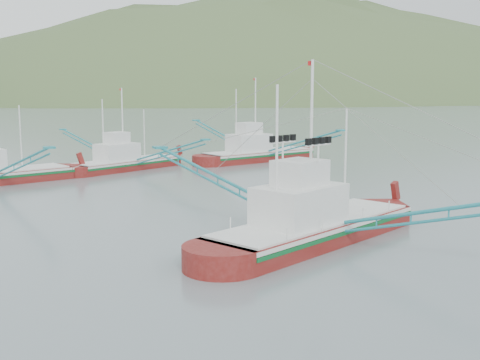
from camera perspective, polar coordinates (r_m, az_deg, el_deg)
name	(u,v)px	position (r m, az deg, el deg)	size (l,w,h in m)	color
ground	(279,244)	(37.85, 3.75, -6.03)	(1200.00, 1200.00, 0.00)	slate
main_boat	(314,203)	(38.01, 7.03, -2.16)	(17.07, 28.80, 12.21)	maroon
bg_boat_far	(126,152)	(73.44, -10.78, 2.65)	(15.26, 24.48, 10.52)	maroon
bg_boat_right	(257,145)	(81.13, 1.67, 3.37)	(16.91, 29.09, 11.98)	maroon
headland_right	(291,101)	(529.16, 4.89, 7.49)	(684.00, 432.00, 306.00)	#455D30
ridge_distant	(24,100)	(594.28, -19.84, 7.13)	(960.00, 400.00, 240.00)	slate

